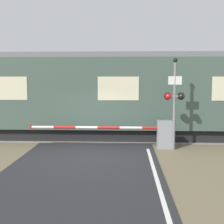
% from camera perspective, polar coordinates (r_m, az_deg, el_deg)
% --- Properties ---
extents(ground_plane, '(80.00, 80.00, 0.00)m').
position_cam_1_polar(ground_plane, '(12.15, -4.03, -7.79)').
color(ground_plane, '#6B6047').
extents(track_bed, '(36.00, 3.20, 0.13)m').
position_cam_1_polar(track_bed, '(15.72, -2.47, -4.46)').
color(track_bed, gray).
rests_on(track_bed, ground_plane).
extents(train, '(18.15, 3.21, 4.11)m').
position_cam_1_polar(train, '(15.41, 1.31, 3.11)').
color(train, black).
rests_on(train, ground_plane).
extents(crossing_barrier, '(6.01, 0.44, 1.17)m').
position_cam_1_polar(crossing_barrier, '(13.21, 7.34, -3.86)').
color(crossing_barrier, gray).
rests_on(crossing_barrier, ground_plane).
extents(signal_post, '(0.83, 0.26, 3.75)m').
position_cam_1_polar(signal_post, '(12.92, 11.37, 2.51)').
color(signal_post, gray).
rests_on(signal_post, ground_plane).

